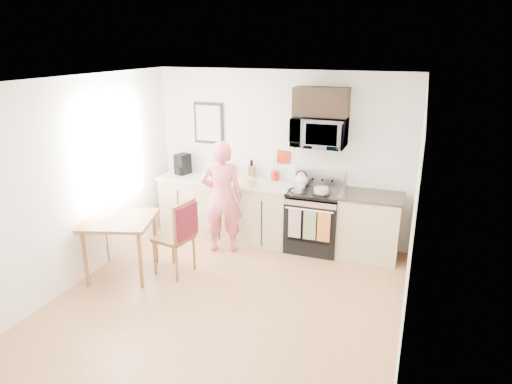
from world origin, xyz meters
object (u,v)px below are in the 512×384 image
(range, at_px, (314,221))
(chair, at_px, (182,228))
(cake, at_px, (321,191))
(microwave, at_px, (319,132))
(dining_table, at_px, (120,225))
(person, at_px, (222,197))

(range, height_order, chair, range)
(range, distance_m, cake, 0.55)
(microwave, xyz_separation_m, chair, (-1.44, -1.51, -1.09))
(chair, xyz_separation_m, cake, (1.55, 1.28, 0.30))
(microwave, distance_m, dining_table, 3.01)
(cake, bearing_deg, chair, -140.41)
(person, relative_size, dining_table, 1.81)
(microwave, height_order, cake, microwave)
(microwave, xyz_separation_m, dining_table, (-2.20, -1.76, -1.05))
(range, height_order, person, person)
(chair, relative_size, cake, 4.10)
(person, height_order, chair, person)
(range, relative_size, cake, 4.58)
(range, bearing_deg, microwave, 90.06)
(microwave, bearing_deg, person, -153.34)
(microwave, relative_size, chair, 0.73)
(microwave, height_order, person, microwave)
(dining_table, bearing_deg, cake, 33.55)
(range, xyz_separation_m, dining_table, (-2.21, -1.66, 0.27))
(dining_table, relative_size, cake, 3.65)
(microwave, distance_m, chair, 2.35)
(range, height_order, dining_table, range)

